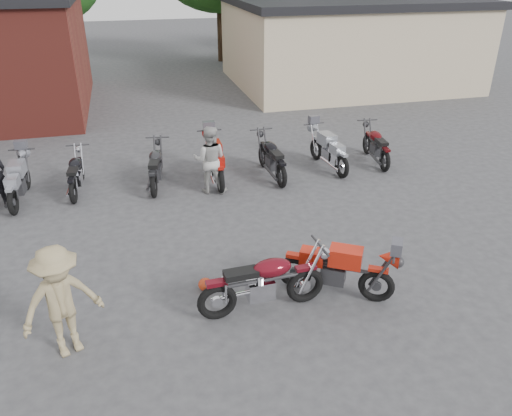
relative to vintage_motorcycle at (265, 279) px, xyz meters
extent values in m
plane|color=#373739|center=(-0.34, 0.52, -0.61)|extent=(90.00, 90.00, 0.00)
cube|color=tan|center=(8.16, 15.52, 1.14)|extent=(10.00, 8.00, 3.50)
ellipsoid|color=#AD3112|center=(-0.87, 0.79, -0.49)|extent=(0.28, 0.28, 0.23)
imported|color=#A9A8A5|center=(-0.04, 4.92, 0.24)|extent=(0.97, 0.85, 1.71)
imported|color=#96855D|center=(-3.09, -0.22, 0.29)|extent=(1.33, 1.07, 1.80)
camera|label=1|loc=(-1.84, -6.50, 4.69)|focal=35.00mm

